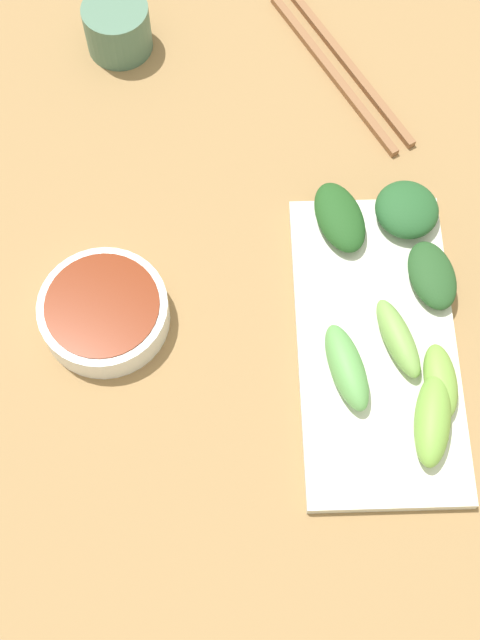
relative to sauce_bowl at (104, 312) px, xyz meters
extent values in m
cube|color=#967447|center=(0.15, -0.02, -0.03)|extent=(2.10, 2.10, 0.02)
cylinder|color=white|center=(0.00, 0.00, 0.00)|extent=(0.11, 0.11, 0.03)
cylinder|color=maroon|center=(0.00, 0.00, 0.00)|extent=(0.10, 0.10, 0.02)
cube|color=silver|center=(0.24, -0.03, -0.01)|extent=(0.14, 0.29, 0.01)
ellipsoid|color=#254F24|center=(0.29, 0.03, 0.00)|extent=(0.05, 0.08, 0.02)
ellipsoid|color=#73A840|center=(0.28, -0.11, 0.01)|extent=(0.04, 0.09, 0.03)
ellipsoid|color=#214F1E|center=(0.21, 0.09, 0.01)|extent=(0.06, 0.08, 0.02)
ellipsoid|color=#77A742|center=(0.29, -0.07, 0.00)|extent=(0.03, 0.07, 0.02)
ellipsoid|color=#77A84E|center=(0.26, -0.04, 0.01)|extent=(0.05, 0.08, 0.02)
ellipsoid|color=#5C9F50|center=(0.21, -0.06, 0.01)|extent=(0.05, 0.09, 0.03)
ellipsoid|color=#24562A|center=(0.28, 0.09, 0.01)|extent=(0.07, 0.07, 0.03)
cube|color=brown|center=(0.22, 0.27, -0.01)|extent=(0.12, 0.21, 0.01)
cube|color=brown|center=(0.24, 0.28, -0.01)|extent=(0.12, 0.21, 0.01)
cylinder|color=#4E755E|center=(0.00, 0.31, 0.01)|extent=(0.07, 0.07, 0.05)
camera|label=1|loc=(0.11, -0.32, 0.71)|focal=49.62mm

